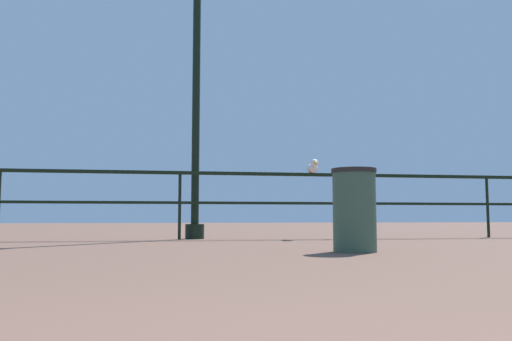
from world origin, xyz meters
TOP-DOWN VIEW (x-y plane):
  - pier_railing at (0.00, 8.32)m, footprint 24.61×0.05m
  - lamppost_center at (0.23, 8.55)m, footprint 0.28×0.28m
  - seagull_on_rail at (2.00, 8.30)m, footprint 0.16×0.42m
  - trash_bin at (1.56, 5.38)m, footprint 0.42×0.42m

SIDE VIEW (x-z plane):
  - trash_bin at x=1.56m, z-range 0.00..0.78m
  - pier_railing at x=0.00m, z-range 0.25..1.24m
  - seagull_on_rail at x=2.00m, z-range 0.98..1.18m
  - lamppost_center at x=0.23m, z-range 0.11..4.74m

